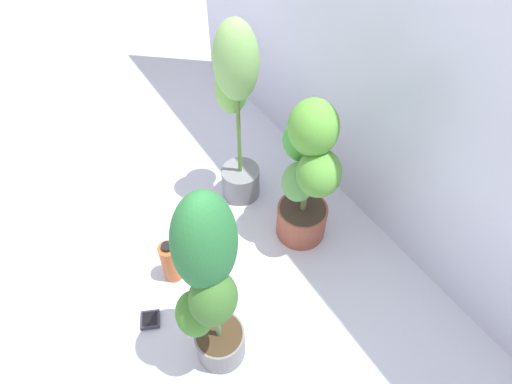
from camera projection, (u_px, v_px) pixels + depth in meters
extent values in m
plane|color=silver|center=(213.00, 274.00, 2.02)|extent=(8.00, 8.00, 0.00)
cube|color=silver|center=(400.00, 24.00, 1.56)|extent=(3.20, 0.01, 2.00)
cylinder|color=gray|center=(241.00, 182.00, 2.29)|extent=(0.20, 0.20, 0.17)
cylinder|color=#3E2F1F|center=(240.00, 171.00, 2.23)|extent=(0.18, 0.18, 0.02)
cylinder|color=#5D843A|center=(238.00, 115.00, 1.95)|extent=(0.02, 0.02, 0.72)
ellipsoid|color=#81B960|center=(236.00, 61.00, 1.74)|extent=(0.27, 0.26, 0.37)
ellipsoid|color=#7ABE53|center=(232.00, 88.00, 1.94)|extent=(0.18, 0.19, 0.27)
cylinder|color=#994E3A|center=(301.00, 220.00, 2.11)|extent=(0.24, 0.24, 0.18)
cylinder|color=#3B2D23|center=(303.00, 209.00, 2.05)|extent=(0.22, 0.22, 0.02)
cylinder|color=olive|center=(308.00, 166.00, 1.83)|extent=(0.03, 0.03, 0.57)
ellipsoid|color=#5BA539|center=(313.00, 128.00, 1.67)|extent=(0.24, 0.23, 0.24)
ellipsoid|color=green|center=(302.00, 141.00, 1.83)|extent=(0.22, 0.21, 0.21)
ellipsoid|color=#569A39|center=(319.00, 173.00, 1.74)|extent=(0.28, 0.27, 0.20)
ellipsoid|color=#5D9F4E|center=(298.00, 182.00, 1.85)|extent=(0.20, 0.20, 0.20)
cylinder|color=slate|center=(221.00, 342.00, 1.72)|extent=(0.20, 0.20, 0.17)
cylinder|color=#3F2F1D|center=(219.00, 335.00, 1.66)|extent=(0.18, 0.18, 0.02)
cylinder|color=#5B7A4A|center=(212.00, 290.00, 1.39)|extent=(0.02, 0.02, 0.70)
ellipsoid|color=#2C773A|center=(205.00, 243.00, 1.19)|extent=(0.26, 0.27, 0.39)
ellipsoid|color=#437B3C|center=(203.00, 255.00, 1.38)|extent=(0.23, 0.22, 0.29)
ellipsoid|color=#417830|center=(213.00, 299.00, 1.30)|extent=(0.14, 0.16, 0.25)
ellipsoid|color=#44832E|center=(195.00, 314.00, 1.41)|extent=(0.18, 0.18, 0.22)
cube|color=#302D3E|center=(150.00, 320.00, 1.85)|extent=(0.11, 0.11, 0.02)
cube|color=black|center=(150.00, 318.00, 1.84)|extent=(0.08, 0.08, 0.00)
cylinder|color=#BE5A29|center=(171.00, 262.00, 1.93)|extent=(0.09, 0.09, 0.23)
cylinder|color=black|center=(167.00, 247.00, 1.84)|extent=(0.05, 0.05, 0.02)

